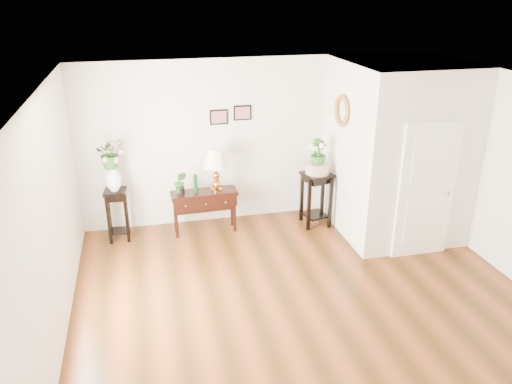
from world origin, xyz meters
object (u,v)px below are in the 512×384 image
object	(u,v)px
plant_stand_b	(316,199)
plant_stand_a	(118,215)
console_table	(205,212)
table_lamp	(216,170)

from	to	relation	value
plant_stand_b	plant_stand_a	bearing A→B (deg)	176.47
console_table	plant_stand_b	xyz separation A→B (m)	(1.90, -0.16, 0.11)
console_table	table_lamp	world-z (taller)	table_lamp
plant_stand_a	table_lamp	bearing A→B (deg)	-1.63
console_table	table_lamp	xyz separation A→B (m)	(0.22, 0.00, 0.71)
console_table	table_lamp	bearing A→B (deg)	-1.61
table_lamp	plant_stand_b	size ratio (longest dim) A/B	0.77
plant_stand_b	console_table	bearing A→B (deg)	175.26
table_lamp	plant_stand_a	distance (m)	1.74
table_lamp	plant_stand_b	world-z (taller)	table_lamp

